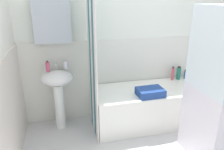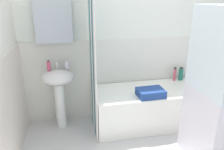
# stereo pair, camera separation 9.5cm
# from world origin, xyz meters

# --- Properties ---
(wall_back_tiled) EXTENTS (3.60, 0.18, 2.40)m
(wall_back_tiled) POSITION_xyz_m (-0.06, 1.26, 1.14)
(wall_back_tiled) COLOR white
(wall_back_tiled) RESTS_ON ground_plane
(sink) EXTENTS (0.44, 0.34, 0.85)m
(sink) POSITION_xyz_m (-1.05, 1.03, 0.63)
(sink) COLOR white
(sink) RESTS_ON ground_plane
(faucet) EXTENTS (0.03, 0.12, 0.12)m
(faucet) POSITION_xyz_m (-1.05, 1.11, 0.91)
(faucet) COLOR silver
(faucet) RESTS_ON sink
(soap_dispenser) EXTENTS (0.05, 0.05, 0.15)m
(soap_dispenser) POSITION_xyz_m (-1.15, 1.04, 0.92)
(soap_dispenser) COLOR #C9446D
(soap_dispenser) RESTS_ON sink
(toothbrush_cup) EXTENTS (0.06, 0.06, 0.10)m
(toothbrush_cup) POSITION_xyz_m (-0.92, 1.10, 0.90)
(toothbrush_cup) COLOR white
(toothbrush_cup) RESTS_ON sink
(bathtub) EXTENTS (1.63, 0.71, 0.53)m
(bathtub) POSITION_xyz_m (0.24, 0.87, 0.27)
(bathtub) COLOR white
(bathtub) RESTS_ON ground_plane
(shower_curtain) EXTENTS (0.01, 0.71, 2.00)m
(shower_curtain) POSITION_xyz_m (-0.59, 0.87, 1.00)
(shower_curtain) COLOR white
(shower_curtain) RESTS_ON ground_plane
(conditioner_bottle) EXTENTS (0.05, 0.05, 0.15)m
(conditioner_bottle) POSITION_xyz_m (0.95, 1.13, 0.60)
(conditioner_bottle) COLOR #285799
(conditioner_bottle) RESTS_ON bathtub
(lotion_bottle) EXTENTS (0.06, 0.06, 0.21)m
(lotion_bottle) POSITION_xyz_m (0.83, 1.13, 0.63)
(lotion_bottle) COLOR #21715C
(lotion_bottle) RESTS_ON bathtub
(shampoo_bottle) EXTENTS (0.04, 0.04, 0.22)m
(shampoo_bottle) POSITION_xyz_m (0.72, 1.12, 0.64)
(shampoo_bottle) COLOR #CE5062
(shampoo_bottle) RESTS_ON bathtub
(towel_folded) EXTENTS (0.36, 0.26, 0.10)m
(towel_folded) POSITION_xyz_m (0.15, 0.66, 0.58)
(towel_folded) COLOR navy
(towel_folded) RESTS_ON bathtub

